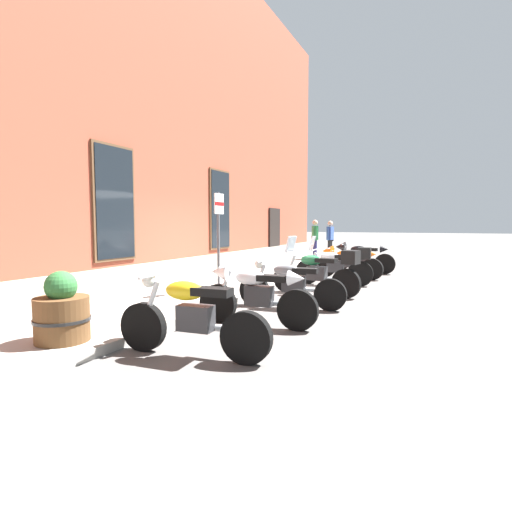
{
  "coord_description": "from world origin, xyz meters",
  "views": [
    {
      "loc": [
        -9.0,
        -3.82,
        1.65
      ],
      "look_at": [
        0.53,
        0.61,
        0.81
      ],
      "focal_mm": 28.42,
      "sensor_mm": 36.0,
      "label": 1
    }
  ],
  "objects_px": {
    "motorcycle_yellow_naked": "(191,318)",
    "motorcycle_black_sport": "(359,256)",
    "pedestrian_striped_shirt": "(315,237)",
    "pedestrian_blue_top": "(330,237)",
    "motorcycle_white_sport": "(252,291)",
    "parking_sign": "(219,228)",
    "motorcycle_grey_naked": "(290,284)",
    "motorcycle_green_touring": "(319,271)",
    "barrel_planter": "(62,313)",
    "motorcycle_orange_sport": "(346,260)",
    "motorcycle_silver_touring": "(337,265)"
  },
  "relations": [
    {
      "from": "motorcycle_black_sport",
      "to": "parking_sign",
      "type": "xyz_separation_m",
      "value": [
        -6.07,
        1.89,
        1.0
      ]
    },
    {
      "from": "motorcycle_grey_naked",
      "to": "barrel_planter",
      "type": "height_order",
      "value": "barrel_planter"
    },
    {
      "from": "motorcycle_white_sport",
      "to": "motorcycle_green_touring",
      "type": "height_order",
      "value": "motorcycle_green_touring"
    },
    {
      "from": "motorcycle_orange_sport",
      "to": "parking_sign",
      "type": "bearing_deg",
      "value": 158.56
    },
    {
      "from": "pedestrian_striped_shirt",
      "to": "pedestrian_blue_top",
      "type": "bearing_deg",
      "value": -31.34
    },
    {
      "from": "motorcycle_white_sport",
      "to": "parking_sign",
      "type": "relative_size",
      "value": 0.92
    },
    {
      "from": "motorcycle_orange_sport",
      "to": "motorcycle_grey_naked",
      "type": "bearing_deg",
      "value": 179.75
    },
    {
      "from": "motorcycle_yellow_naked",
      "to": "motorcycle_orange_sport",
      "type": "relative_size",
      "value": 0.99
    },
    {
      "from": "motorcycle_silver_touring",
      "to": "pedestrian_striped_shirt",
      "type": "relative_size",
      "value": 1.23
    },
    {
      "from": "motorcycle_grey_naked",
      "to": "motorcycle_black_sport",
      "type": "relative_size",
      "value": 0.98
    },
    {
      "from": "motorcycle_grey_naked",
      "to": "motorcycle_orange_sport",
      "type": "xyz_separation_m",
      "value": [
        4.83,
        -0.02,
        0.07
      ]
    },
    {
      "from": "motorcycle_black_sport",
      "to": "pedestrian_striped_shirt",
      "type": "height_order",
      "value": "pedestrian_striped_shirt"
    },
    {
      "from": "motorcycle_yellow_naked",
      "to": "parking_sign",
      "type": "height_order",
      "value": "parking_sign"
    },
    {
      "from": "motorcycle_yellow_naked",
      "to": "motorcycle_grey_naked",
      "type": "xyz_separation_m",
      "value": [
        3.28,
        -0.1,
        -0.03
      ]
    },
    {
      "from": "parking_sign",
      "to": "motorcycle_grey_naked",
      "type": "bearing_deg",
      "value": -98.93
    },
    {
      "from": "pedestrian_striped_shirt",
      "to": "barrel_planter",
      "type": "bearing_deg",
      "value": -177.48
    },
    {
      "from": "motorcycle_yellow_naked",
      "to": "motorcycle_grey_naked",
      "type": "relative_size",
      "value": 0.96
    },
    {
      "from": "motorcycle_yellow_naked",
      "to": "barrel_planter",
      "type": "height_order",
      "value": "barrel_planter"
    },
    {
      "from": "barrel_planter",
      "to": "motorcycle_grey_naked",
      "type": "bearing_deg",
      "value": -24.55
    },
    {
      "from": "motorcycle_yellow_naked",
      "to": "pedestrian_striped_shirt",
      "type": "distance_m",
      "value": 12.86
    },
    {
      "from": "motorcycle_white_sport",
      "to": "barrel_planter",
      "type": "bearing_deg",
      "value": 143.09
    },
    {
      "from": "parking_sign",
      "to": "barrel_planter",
      "type": "relative_size",
      "value": 2.4
    },
    {
      "from": "motorcycle_green_touring",
      "to": "pedestrian_blue_top",
      "type": "distance_m",
      "value": 8.79
    },
    {
      "from": "motorcycle_yellow_naked",
      "to": "pedestrian_blue_top",
      "type": "bearing_deg",
      "value": 7.44
    },
    {
      "from": "motorcycle_orange_sport",
      "to": "parking_sign",
      "type": "relative_size",
      "value": 0.95
    },
    {
      "from": "motorcycle_grey_naked",
      "to": "pedestrian_blue_top",
      "type": "relative_size",
      "value": 1.31
    },
    {
      "from": "motorcycle_black_sport",
      "to": "motorcycle_white_sport",
      "type": "bearing_deg",
      "value": 178.6
    },
    {
      "from": "motorcycle_grey_naked",
      "to": "pedestrian_blue_top",
      "type": "height_order",
      "value": "pedestrian_blue_top"
    },
    {
      "from": "motorcycle_black_sport",
      "to": "parking_sign",
      "type": "bearing_deg",
      "value": 162.72
    },
    {
      "from": "motorcycle_green_touring",
      "to": "pedestrian_blue_top",
      "type": "bearing_deg",
      "value": 13.07
    },
    {
      "from": "motorcycle_yellow_naked",
      "to": "motorcycle_white_sport",
      "type": "relative_size",
      "value": 1.02
    },
    {
      "from": "motorcycle_grey_naked",
      "to": "pedestrian_striped_shirt",
      "type": "relative_size",
      "value": 1.28
    },
    {
      "from": "barrel_planter",
      "to": "motorcycle_yellow_naked",
      "type": "bearing_deg",
      "value": -72.67
    },
    {
      "from": "motorcycle_grey_naked",
      "to": "motorcycle_green_touring",
      "type": "height_order",
      "value": "motorcycle_green_touring"
    },
    {
      "from": "motorcycle_yellow_naked",
      "to": "motorcycle_black_sport",
      "type": "xyz_separation_m",
      "value": [
        9.63,
        -0.22,
        0.07
      ]
    },
    {
      "from": "motorcycle_black_sport",
      "to": "motorcycle_silver_touring",
      "type": "bearing_deg",
      "value": -179.77
    },
    {
      "from": "motorcycle_silver_touring",
      "to": "motorcycle_white_sport",
      "type": "bearing_deg",
      "value": 177.58
    },
    {
      "from": "motorcycle_yellow_naked",
      "to": "motorcycle_orange_sport",
      "type": "height_order",
      "value": "motorcycle_yellow_naked"
    },
    {
      "from": "motorcycle_yellow_naked",
      "to": "motorcycle_grey_naked",
      "type": "height_order",
      "value": "motorcycle_yellow_naked"
    },
    {
      "from": "motorcycle_black_sport",
      "to": "pedestrian_blue_top",
      "type": "xyz_separation_m",
      "value": [
        3.78,
        1.97,
        0.49
      ]
    },
    {
      "from": "pedestrian_striped_shirt",
      "to": "motorcycle_grey_naked",
      "type": "bearing_deg",
      "value": -166.13
    },
    {
      "from": "motorcycle_yellow_naked",
      "to": "parking_sign",
      "type": "relative_size",
      "value": 0.94
    },
    {
      "from": "pedestrian_striped_shirt",
      "to": "barrel_planter",
      "type": "height_order",
      "value": "pedestrian_striped_shirt"
    },
    {
      "from": "motorcycle_white_sport",
      "to": "barrel_planter",
      "type": "distance_m",
      "value": 2.77
    },
    {
      "from": "motorcycle_grey_naked",
      "to": "pedestrian_striped_shirt",
      "type": "bearing_deg",
      "value": 13.87
    },
    {
      "from": "motorcycle_orange_sport",
      "to": "barrel_planter",
      "type": "distance_m",
      "value": 8.8
    },
    {
      "from": "pedestrian_striped_shirt",
      "to": "parking_sign",
      "type": "distance_m",
      "value": 9.12
    },
    {
      "from": "pedestrian_striped_shirt",
      "to": "pedestrian_blue_top",
      "type": "height_order",
      "value": "pedestrian_striped_shirt"
    },
    {
      "from": "motorcycle_yellow_naked",
      "to": "motorcycle_white_sport",
      "type": "height_order",
      "value": "motorcycle_white_sport"
    },
    {
      "from": "parking_sign",
      "to": "barrel_planter",
      "type": "distance_m",
      "value": 4.21
    }
  ]
}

